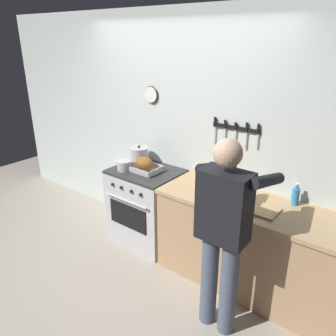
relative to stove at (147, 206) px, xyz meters
name	(u,v)px	position (x,y,z in m)	size (l,w,h in m)	color
ground_plane	(97,291)	(0.22, -0.99, -0.45)	(8.00, 8.00, 0.00)	#A89E8E
wall_back	(181,132)	(0.22, 0.36, 0.85)	(6.00, 0.13, 2.60)	silver
counter_block	(261,250)	(1.42, 0.00, 0.00)	(2.03, 0.65, 0.90)	tan
stove	(147,206)	(0.00, 0.00, 0.00)	(0.76, 0.67, 0.90)	#BCBCC1
person_cook	(224,227)	(1.33, -0.60, 0.50)	(0.51, 0.63, 1.66)	#4C566B
roasting_pan	(145,165)	(0.01, -0.02, 0.52)	(0.35, 0.26, 0.17)	#B7B7BC
stock_pot	(139,155)	(-0.21, 0.13, 0.55)	(0.21, 0.21, 0.22)	#B7B7BC
saucepan	(124,165)	(-0.19, -0.14, 0.51)	(0.16, 0.16, 0.11)	#B7B7BC
cutting_board	(257,209)	(1.37, -0.09, 0.46)	(0.36, 0.24, 0.02)	tan
bottle_dish_soap	(296,196)	(1.60, 0.21, 0.53)	(0.07, 0.07, 0.21)	#338CCC
bottle_cooking_oil	(216,180)	(0.88, 0.06, 0.55)	(0.07, 0.07, 0.24)	gold
bottle_hot_sauce	(215,177)	(0.78, 0.19, 0.51)	(0.05, 0.05, 0.16)	red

